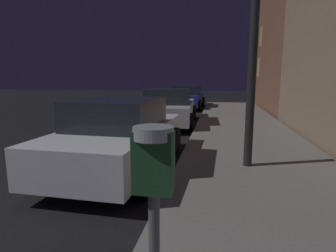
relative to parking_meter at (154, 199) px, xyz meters
The scene contains 5 objects.
parking_meter is the anchor object (origin of this frame).
car_white 4.29m from the parking_meter, 112.71° to the left, with size 2.04×4.13×1.43m.
car_silver 9.62m from the parking_meter, 99.83° to the left, with size 2.25×4.60×1.43m.
car_blue 15.85m from the parking_meter, 95.95° to the left, with size 2.04×4.48×1.43m.
building_far 18.32m from the parking_meter, 68.64° to the left, with size 7.46×11.35×10.04m.
Camera 1 is at (4.79, -2.09, 1.82)m, focal length 29.20 mm.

